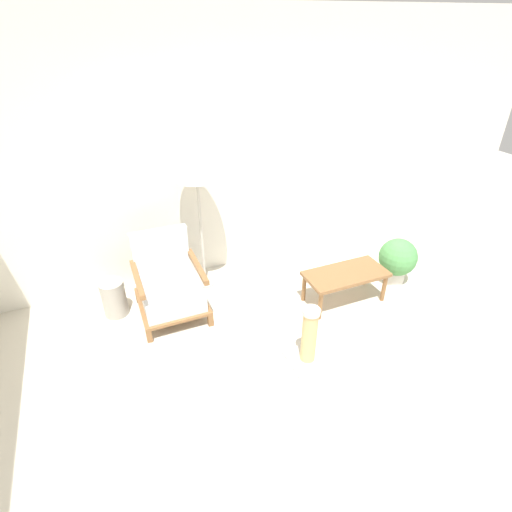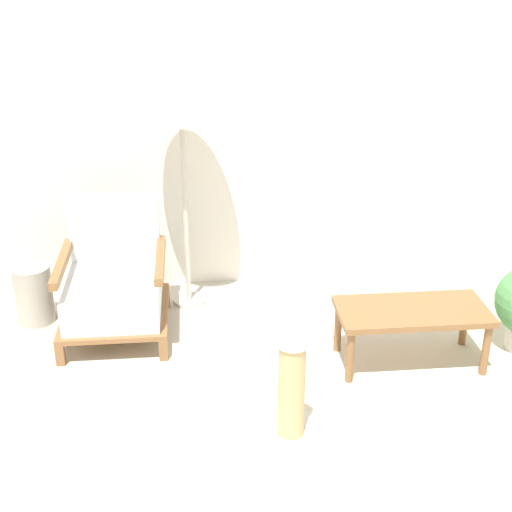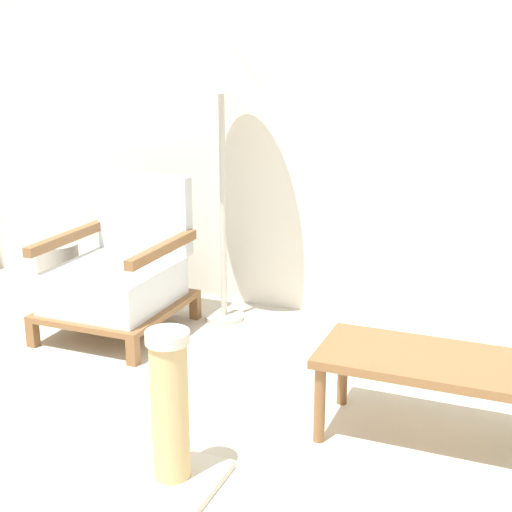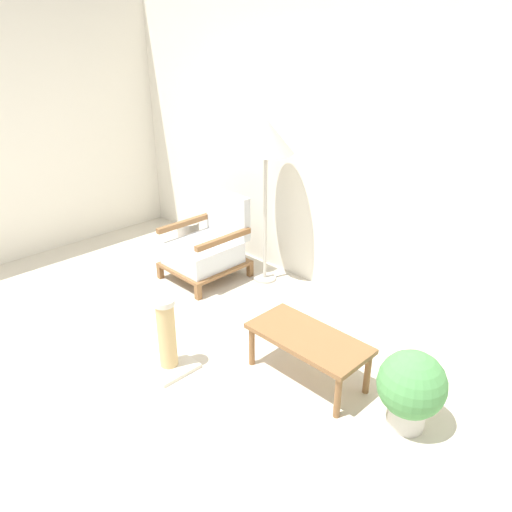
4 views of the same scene
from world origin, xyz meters
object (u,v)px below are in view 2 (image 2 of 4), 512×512
object	(u,v)px
armchair	(114,285)
scratching_post	(291,399)
floor_lamp	(181,101)
coffee_table	(412,316)
vase	(34,294)

from	to	relation	value
armchair	scratching_post	bearing A→B (deg)	-51.06
floor_lamp	coffee_table	size ratio (longest dim) A/B	1.82
coffee_table	vase	xyz separation A→B (m)	(-2.22, 0.70, -0.11)
coffee_table	scratching_post	world-z (taller)	scratching_post
armchair	coffee_table	xyz separation A→B (m)	(1.69, -0.53, -0.01)
floor_lamp	coffee_table	world-z (taller)	floor_lamp
vase	scratching_post	world-z (taller)	scratching_post
floor_lamp	armchair	bearing A→B (deg)	-143.22
coffee_table	vase	distance (m)	2.33
scratching_post	armchair	bearing A→B (deg)	128.94
floor_lamp	vase	size ratio (longest dim) A/B	4.10
vase	coffee_table	bearing A→B (deg)	-17.47
armchair	floor_lamp	world-z (taller)	floor_lamp
coffee_table	scratching_post	distance (m)	0.99
vase	scratching_post	size ratio (longest dim) A/B	0.66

